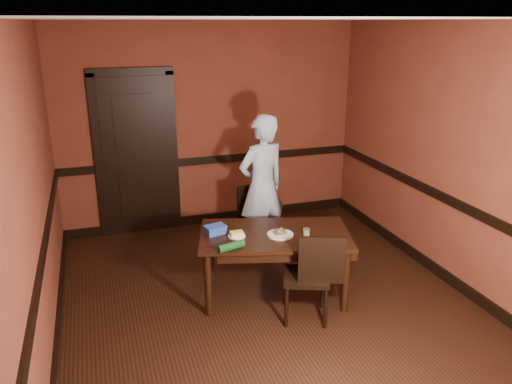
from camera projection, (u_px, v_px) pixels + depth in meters
floor at (267, 300)px, 5.06m from camera, size 4.00×4.50×0.01m
ceiling at (269, 19)px, 4.18m from camera, size 4.00×4.50×0.01m
wall_back at (211, 127)px, 6.64m from camera, size 4.00×0.02×2.70m
wall_front at (412, 291)px, 2.60m from camera, size 4.00×0.02×2.70m
wall_left at (35, 195)px, 4.03m from camera, size 0.02×4.50×2.70m
wall_right at (448, 156)px, 5.21m from camera, size 0.02×4.50×2.70m
dado_back at (213, 160)px, 6.77m from camera, size 4.00×0.03×0.10m
dado_left at (44, 246)px, 4.18m from camera, size 0.03×4.50×0.10m
dado_right at (441, 196)px, 5.36m from camera, size 0.03×4.50×0.10m
baseboard_back at (214, 217)px, 7.05m from camera, size 4.00×0.03×0.12m
baseboard_left at (57, 331)px, 4.45m from camera, size 0.03×4.50×0.12m
baseboard_right at (432, 266)px, 5.63m from camera, size 0.03×4.50×0.12m
door at (137, 152)px, 6.40m from camera, size 1.05×0.07×2.20m
dining_table at (275, 265)px, 5.05m from camera, size 1.65×1.20×0.69m
chair_far at (251, 221)px, 5.99m from camera, size 0.47×0.47×0.82m
chair_near at (306, 275)px, 4.64m from camera, size 0.54×0.54×0.89m
person at (262, 186)px, 5.83m from camera, size 0.71×0.57×1.70m
sandwich_plate at (280, 234)px, 4.89m from camera, size 0.26×0.26×0.06m
sauce_jar at (306, 232)px, 4.87m from camera, size 0.07×0.07×0.08m
cheese_saucer at (237, 235)px, 4.86m from camera, size 0.17×0.17×0.05m
food_tub at (215, 230)px, 4.92m from camera, size 0.23×0.18×0.09m
wrapped_veg at (231, 246)px, 4.57m from camera, size 0.27×0.14×0.07m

